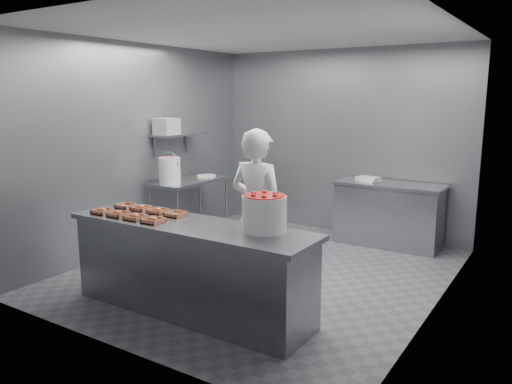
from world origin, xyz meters
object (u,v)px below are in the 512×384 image
Objects in this scene: tray_0 at (103,211)px; worker at (257,212)px; tray_5 at (141,208)px; appliance at (167,126)px; tray_6 at (158,211)px; strawberry_tub at (264,212)px; prep_table at (190,200)px; tray_7 at (176,214)px; back_counter at (388,214)px; tray_3 at (153,220)px; tray_4 at (126,206)px; glaze_bucket at (170,170)px; tray_2 at (135,217)px; tray_1 at (119,214)px; service_counter at (190,268)px.

worker is at bearing 36.58° from tray_0.
appliance is (-1.02, 1.54, 0.76)m from tray_5.
tray_6 is 0.47× the size of strawberry_tub.
tray_7 is (1.34, -1.79, 0.33)m from prep_table.
back_counter is at bearing 27.01° from prep_table.
worker reaches higher than tray_6.
strawberry_tub reaches higher than tray_6.
tray_0 is 0.72m from tray_3.
glaze_bucket is (-0.58, 1.35, 0.18)m from tray_4.
strawberry_tub is at bearing 13.26° from tray_2.
tray_3 is (0.48, 0.00, 0.00)m from tray_1.
tray_4 is (-0.24, 0.32, -0.00)m from tray_1.
worker is at bearing 49.67° from tray_2.
service_counter is at bearing 73.89° from worker.
tray_3 is 1.00× the size of tray_6.
appliance reaches higher than tray_4.
tray_2 and tray_6 have the same top height.
tray_3 is at bearing -52.32° from appliance.
appliance reaches higher than tray_6.
strawberry_tub is (2.40, -1.80, 0.48)m from prep_table.
tray_0 is 1.00× the size of tray_2.
tray_0 is 0.57m from tray_6.
tray_0 is 1.82m from strawberry_tub.
glaze_bucket is (-1.88, 0.71, 0.21)m from worker.
tray_1 is 0.62× the size of appliance.
tray_2 is 0.62× the size of appliance.
glaze_bucket is (-1.30, 1.67, 0.17)m from tray_3.
tray_3 is (-1.22, -3.41, 0.47)m from back_counter.
tray_5 is 0.62× the size of appliance.
tray_6 is (-0.56, 0.16, 0.47)m from service_counter.
tray_5 is 1.24m from worker.
tray_1 is at bearing -62.46° from appliance.
tray_1 is 1.00× the size of tray_7.
worker is 0.84m from strawberry_tub.
prep_table and back_counter have the same top height.
back_counter is 3.17m from strawberry_tub.
tray_4 is 1.00× the size of tray_5.
glaze_bucket is at bearing 109.16° from tray_0.
tray_1 is 0.41× the size of glaze_bucket.
tray_1 is at bearing -168.74° from strawberry_tub.
tray_0 is 0.32m from tray_4.
glaze_bucket reaches higher than tray_0.
tray_2 is (0.24, 0.00, 0.00)m from tray_1.
service_counter is 3.37m from back_counter.
service_counter is at bearing -26.77° from tray_7.
prep_table is 0.80× the size of back_counter.
appliance is (-1.02, 1.86, 0.76)m from tray_1.
back_counter is 8.01× the size of tray_4.
tray_7 is 1.89m from glaze_bucket.
tray_2 is 1.98m from glaze_bucket.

